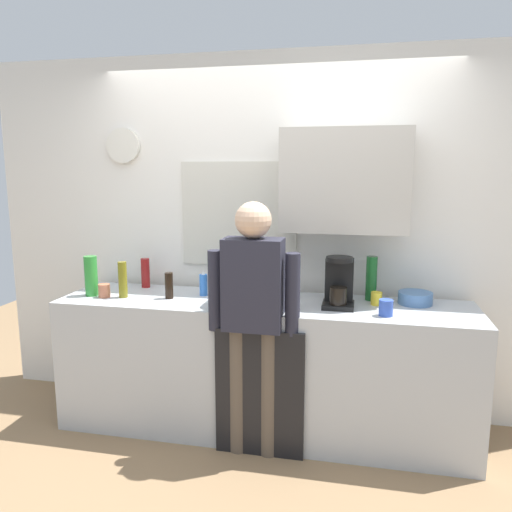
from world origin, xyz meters
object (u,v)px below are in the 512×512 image
at_px(bottle_green_wine, 371,278).
at_px(cup_blue_mug, 386,308).
at_px(bottle_red_vinegar, 145,273).
at_px(dish_soap, 203,284).
at_px(bottle_olive_oil, 123,280).
at_px(bottle_clear_soda, 91,276).
at_px(bottle_amber_beer, 286,289).
at_px(mixing_bowl, 415,298).
at_px(cup_yellow_cup, 376,299).
at_px(coffee_maker, 339,284).
at_px(bottle_dark_sauce, 169,286).
at_px(cup_terracotta_mug, 104,291).
at_px(person_at_sink, 253,309).
at_px(potted_plant, 223,286).

xyz_separation_m(bottle_green_wine, cup_blue_mug, (0.08, -0.36, -0.10)).
height_order(bottle_red_vinegar, dish_soap, bottle_red_vinegar).
xyz_separation_m(bottle_olive_oil, bottle_clear_soda, (-0.24, 0.00, 0.01)).
height_order(bottle_amber_beer, mixing_bowl, bottle_amber_beer).
bearing_deg(bottle_green_wine, bottle_olive_oil, -170.46).
bearing_deg(bottle_clear_soda, bottle_red_vinegar, 49.07).
bearing_deg(cup_yellow_cup, dish_soap, 179.84).
height_order(cup_yellow_cup, dish_soap, dish_soap).
xyz_separation_m(bottle_amber_beer, cup_yellow_cup, (0.57, 0.16, -0.07)).
relative_size(coffee_maker, bottle_dark_sauce, 1.83).
distance_m(cup_terracotta_mug, person_at_sink, 1.12).
distance_m(coffee_maker, dish_soap, 0.95).
height_order(bottle_red_vinegar, bottle_amber_beer, bottle_amber_beer).
xyz_separation_m(bottle_dark_sauce, cup_terracotta_mug, (-0.45, -0.06, -0.04)).
relative_size(mixing_bowl, dish_soap, 1.22).
distance_m(bottle_red_vinegar, bottle_clear_soda, 0.41).
xyz_separation_m(cup_yellow_cup, mixing_bowl, (0.25, 0.08, -0.00)).
bearing_deg(cup_terracotta_mug, bottle_olive_oil, 10.27).
xyz_separation_m(cup_yellow_cup, cup_blue_mug, (0.05, -0.24, 0.01)).
distance_m(coffee_maker, bottle_red_vinegar, 1.46).
distance_m(cup_yellow_cup, cup_terracotta_mug, 1.85).
bearing_deg(mixing_bowl, bottle_amber_beer, -164.05).
bearing_deg(bottle_red_vinegar, potted_plant, -28.72).
bearing_deg(cup_yellow_cup, bottle_olive_oil, -174.54).
bearing_deg(bottle_dark_sauce, cup_yellow_cup, 5.11).
relative_size(coffee_maker, bottle_olive_oil, 1.32).
height_order(mixing_bowl, potted_plant, potted_plant).
distance_m(dish_soap, person_at_sink, 0.59).
bearing_deg(cup_blue_mug, bottle_clear_soda, 177.69).
bearing_deg(cup_terracotta_mug, cup_yellow_cup, 5.81).
bearing_deg(person_at_sink, bottle_amber_beer, 66.40).
xyz_separation_m(coffee_maker, dish_soap, (-0.94, 0.09, -0.07)).
xyz_separation_m(bottle_red_vinegar, person_at_sink, (0.94, -0.53, -0.07)).
relative_size(bottle_red_vinegar, dish_soap, 1.22).
xyz_separation_m(coffee_maker, bottle_dark_sauce, (-1.15, -0.04, -0.06)).
xyz_separation_m(bottle_amber_beer, bottle_clear_soda, (-1.38, -0.00, 0.02)).
bearing_deg(bottle_amber_beer, coffee_maker, 12.42).
xyz_separation_m(bottle_dark_sauce, dish_soap, (0.21, 0.13, -0.01)).
distance_m(cup_terracotta_mug, mixing_bowl, 2.11).
distance_m(bottle_olive_oil, mixing_bowl, 1.98).
xyz_separation_m(cup_yellow_cup, cup_terracotta_mug, (-1.84, -0.19, 0.00)).
bearing_deg(potted_plant, dish_soap, 130.63).
distance_m(bottle_olive_oil, cup_yellow_cup, 1.72).
xyz_separation_m(bottle_amber_beer, potted_plant, (-0.40, -0.08, 0.02)).
bearing_deg(cup_blue_mug, bottle_green_wine, 103.28).
relative_size(bottle_amber_beer, bottle_clear_soda, 0.82).
bearing_deg(bottle_olive_oil, coffee_maker, 3.03).
relative_size(mixing_bowl, person_at_sink, 0.14).
relative_size(dish_soap, person_at_sink, 0.11).
xyz_separation_m(bottle_amber_beer, dish_soap, (-0.61, 0.16, -0.04)).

